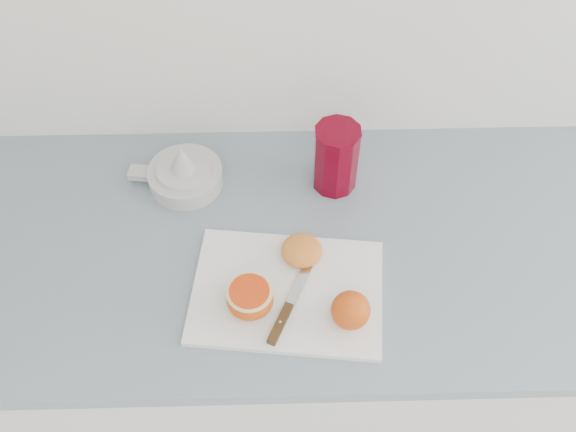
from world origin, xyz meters
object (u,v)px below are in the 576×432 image
Objects in this scene: cutting_board at (287,292)px; half_orange at (250,298)px; red_tumbler at (336,160)px; citrus_juicer at (184,173)px; counter at (307,343)px.

half_orange is (-0.07, -0.03, 0.03)m from cutting_board.
half_orange is 0.55× the size of red_tumbler.
citrus_juicer is 0.31m from red_tumbler.
counter is 6.58× the size of cutting_board.
half_orange is at bearing -65.40° from citrus_juicer.
counter is 11.53× the size of citrus_juicer.
counter is 0.52m from half_orange.
red_tumbler is (0.17, 0.30, 0.03)m from half_orange.
citrus_juicer reaches higher than counter.
half_orange is (-0.12, -0.15, 0.48)m from counter.
cutting_board is at bearing -53.08° from citrus_juicer.
red_tumbler is at bearing -1.52° from citrus_juicer.
cutting_board is at bearing 25.23° from half_orange.
red_tumbler is (0.31, -0.01, 0.04)m from citrus_juicer.
half_orange is 0.34m from citrus_juicer.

